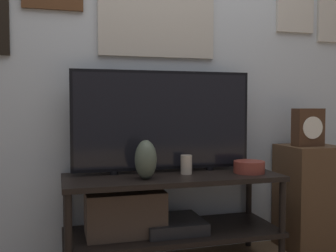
# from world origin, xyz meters

# --- Properties ---
(wall_back) EXTENTS (6.40, 0.08, 2.70)m
(wall_back) POSITION_xyz_m (-0.00, 0.58, 1.36)
(wall_back) COLOR #B2BCC6
(wall_back) RESTS_ON ground_plane
(media_console) EXTENTS (1.31, 0.49, 0.57)m
(media_console) POSITION_xyz_m (-0.11, 0.28, 0.36)
(media_console) COLOR black
(media_console) RESTS_ON ground_plane
(television) EXTENTS (1.14, 0.05, 0.64)m
(television) POSITION_xyz_m (-0.03, 0.39, 0.90)
(television) COLOR black
(television) RESTS_ON media_console
(vase_urn_stoneware) EXTENTS (0.13, 0.14, 0.22)m
(vase_urn_stoneware) POSITION_xyz_m (-0.19, 0.20, 0.68)
(vase_urn_stoneware) COLOR #4C5647
(vase_urn_stoneware) RESTS_ON media_console
(vase_wide_bowl) EXTENTS (0.19, 0.19, 0.07)m
(vase_wide_bowl) POSITION_xyz_m (0.48, 0.23, 0.61)
(vase_wide_bowl) COLOR brown
(vase_wide_bowl) RESTS_ON media_console
(candle_jar) EXTENTS (0.07, 0.07, 0.12)m
(candle_jar) POSITION_xyz_m (0.09, 0.29, 0.63)
(candle_jar) COLOR #C1B29E
(candle_jar) RESTS_ON media_console
(side_table) EXTENTS (0.37, 0.36, 0.72)m
(side_table) POSITION_xyz_m (1.01, 0.35, 0.36)
(side_table) COLOR #513823
(side_table) RESTS_ON ground_plane
(mantel_clock) EXTENTS (0.20, 0.11, 0.26)m
(mantel_clock) POSITION_xyz_m (0.97, 0.32, 0.85)
(mantel_clock) COLOR #422819
(mantel_clock) RESTS_ON side_table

